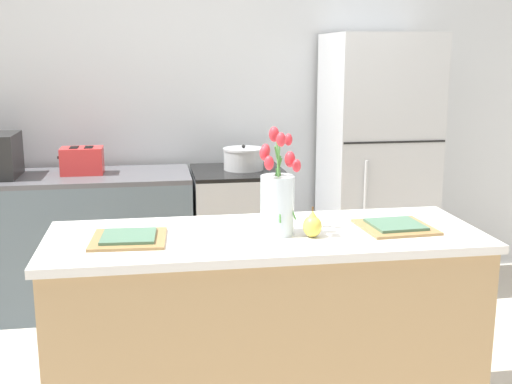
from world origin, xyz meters
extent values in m
cube|color=silver|center=(0.00, 2.00, 1.35)|extent=(5.20, 0.08, 2.70)
cube|color=tan|center=(0.00, 0.00, 0.44)|extent=(1.76, 0.62, 0.88)
cube|color=silver|center=(0.00, 0.00, 0.90)|extent=(1.80, 0.66, 0.03)
cube|color=slate|center=(-1.06, 1.60, 0.43)|extent=(1.68, 0.60, 0.86)
cube|color=#515156|center=(-1.06, 1.60, 0.87)|extent=(1.68, 0.60, 0.03)
cube|color=#B2B5B7|center=(0.10, 1.60, 0.43)|extent=(0.60, 0.60, 0.86)
cube|color=black|center=(0.10, 1.60, 0.88)|extent=(0.60, 0.60, 0.02)
cube|color=black|center=(0.10, 1.30, 0.40)|extent=(0.42, 0.01, 0.28)
cube|color=#B7BABC|center=(1.05, 1.60, 0.88)|extent=(0.68, 0.64, 1.77)
cube|color=black|center=(1.05, 1.28, 1.10)|extent=(0.67, 0.01, 0.01)
cylinder|color=#B2B5B7|center=(0.86, 1.26, 0.60)|extent=(0.02, 0.02, 0.77)
cylinder|color=silver|center=(0.04, -0.02, 1.04)|extent=(0.14, 0.14, 0.24)
cylinder|color=#4C9342|center=(0.07, -0.03, 1.09)|extent=(0.06, 0.01, 0.23)
ellipsoid|color=red|center=(0.09, -0.03, 1.23)|extent=(0.04, 0.04, 0.07)
cylinder|color=#4C9342|center=(0.06, -0.01, 1.13)|extent=(0.07, 0.07, 0.30)
ellipsoid|color=red|center=(0.10, 0.03, 1.30)|extent=(0.03, 0.03, 0.05)
cylinder|color=#4C9342|center=(0.04, -0.01, 1.14)|extent=(0.01, 0.13, 0.31)
ellipsoid|color=red|center=(0.04, 0.05, 1.32)|extent=(0.04, 0.04, 0.06)
cylinder|color=#4C9342|center=(0.03, -0.01, 1.11)|extent=(0.06, 0.04, 0.26)
ellipsoid|color=red|center=(0.00, 0.01, 1.26)|extent=(0.04, 0.04, 0.05)
cylinder|color=#4C9342|center=(0.03, -0.02, 1.11)|extent=(0.07, 0.02, 0.25)
ellipsoid|color=red|center=(-0.01, -0.02, 1.25)|extent=(0.04, 0.04, 0.06)
cylinder|color=#4C9342|center=(0.03, -0.04, 1.09)|extent=(0.05, 0.06, 0.22)
ellipsoid|color=red|center=(0.00, -0.07, 1.22)|extent=(0.04, 0.04, 0.06)
cylinder|color=#4C9342|center=(0.04, -0.05, 1.14)|extent=(0.01, 0.10, 0.32)
ellipsoid|color=red|center=(0.04, -0.10, 1.32)|extent=(0.04, 0.04, 0.06)
cylinder|color=#4C9342|center=(0.07, -0.05, 1.09)|extent=(0.08, 0.06, 0.21)
ellipsoid|color=red|center=(0.11, -0.07, 1.21)|extent=(0.03, 0.03, 0.05)
ellipsoid|color=#E5CC4C|center=(0.18, -0.09, 0.96)|extent=(0.08, 0.08, 0.09)
cone|color=#E5CC4C|center=(0.18, -0.09, 1.01)|extent=(0.04, 0.04, 0.03)
cylinder|color=brown|center=(0.18, -0.09, 1.03)|extent=(0.01, 0.01, 0.02)
cube|color=olive|center=(-0.56, -0.02, 0.92)|extent=(0.31, 0.31, 0.01)
cube|color=#477056|center=(-0.56, -0.02, 0.93)|extent=(0.22, 0.22, 0.01)
cube|color=olive|center=(0.56, -0.02, 0.92)|extent=(0.31, 0.31, 0.01)
cube|color=#477056|center=(0.56, -0.02, 0.93)|extent=(0.22, 0.22, 0.01)
cube|color=red|center=(-0.90, 1.62, 0.97)|extent=(0.26, 0.18, 0.17)
cube|color=black|center=(-0.94, 1.62, 1.06)|extent=(0.05, 0.11, 0.01)
cube|color=black|center=(-0.85, 1.62, 1.06)|extent=(0.05, 0.11, 0.01)
cube|color=black|center=(-1.04, 1.62, 1.00)|extent=(0.02, 0.02, 0.02)
cylinder|color=#B2B5B7|center=(0.14, 1.62, 0.95)|extent=(0.26, 0.26, 0.13)
cylinder|color=#B2B5B7|center=(0.14, 1.62, 1.02)|extent=(0.27, 0.27, 0.01)
sphere|color=black|center=(0.14, 1.62, 1.04)|extent=(0.02, 0.02, 0.02)
camera|label=1|loc=(-0.45, -2.52, 1.65)|focal=45.00mm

